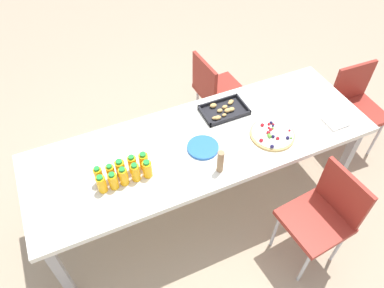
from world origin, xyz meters
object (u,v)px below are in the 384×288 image
(juice_bottle_3, at_px, (135,172))
(chair_near_right, at_px, (324,213))
(juice_bottle_2, at_px, (124,176))
(chair_end, at_px, (355,103))
(juice_bottle_0, at_px, (102,184))
(cardboard_tube, at_px, (220,162))
(party_table, at_px, (202,147))
(napkin_stack, at_px, (335,122))
(juice_bottle_4, at_px, (147,169))
(juice_bottle_8, at_px, (132,164))
(juice_bottle_5, at_px, (99,176))
(juice_bottle_7, at_px, (120,168))
(juice_bottle_9, at_px, (144,161))
(plate_stack, at_px, (203,147))
(chair_far_right, at_px, (215,89))
(juice_bottle_6, at_px, (111,173))
(fruit_pizza, at_px, (272,134))
(snack_tray, at_px, (224,110))
(juice_bottle_1, at_px, (113,181))

(juice_bottle_3, bearing_deg, chair_near_right, -28.69)
(juice_bottle_2, bearing_deg, chair_end, 5.12)
(juice_bottle_0, distance_m, cardboard_tube, 0.75)
(party_table, bearing_deg, napkin_stack, -13.47)
(juice_bottle_4, distance_m, juice_bottle_8, 0.11)
(juice_bottle_5, relative_size, napkin_stack, 0.98)
(juice_bottle_7, height_order, juice_bottle_9, juice_bottle_7)
(juice_bottle_9, height_order, cardboard_tube, cardboard_tube)
(plate_stack, bearing_deg, chair_far_right, 57.67)
(cardboard_tube, bearing_deg, juice_bottle_2, 165.42)
(party_table, bearing_deg, juice_bottle_9, -173.44)
(juice_bottle_2, height_order, juice_bottle_4, juice_bottle_2)
(juice_bottle_7, bearing_deg, chair_near_right, -29.87)
(chair_far_right, distance_m, juice_bottle_6, 1.45)
(juice_bottle_6, xyz_separation_m, fruit_pizza, (1.14, -0.10, -0.05))
(juice_bottle_7, relative_size, cardboard_tube, 0.78)
(juice_bottle_8, height_order, juice_bottle_9, juice_bottle_8)
(chair_end, height_order, juice_bottle_5, juice_bottle_5)
(juice_bottle_8, xyz_separation_m, juice_bottle_9, (0.08, -0.00, -0.00))
(chair_far_right, relative_size, juice_bottle_8, 5.96)
(juice_bottle_5, xyz_separation_m, juice_bottle_8, (0.22, 0.01, -0.00))
(chair_end, relative_size, fruit_pizza, 2.62)
(chair_near_right, distance_m, juice_bottle_2, 1.36)
(snack_tray, bearing_deg, juice_bottle_0, -162.01)
(chair_far_right, xyz_separation_m, juice_bottle_8, (-1.01, -0.80, 0.32))
(juice_bottle_2, distance_m, juice_bottle_7, 0.07)
(chair_end, distance_m, juice_bottle_6, 2.22)
(juice_bottle_0, xyz_separation_m, juice_bottle_7, (0.14, 0.07, -0.00))
(chair_far_right, height_order, juice_bottle_4, juice_bottle_4)
(snack_tray, relative_size, napkin_stack, 2.27)
(juice_bottle_2, distance_m, cardboard_tube, 0.61)
(chair_end, relative_size, chair_far_right, 1.00)
(juice_bottle_0, xyz_separation_m, juice_bottle_2, (0.14, -0.00, 0.00))
(chair_end, bearing_deg, juice_bottle_8, 5.31)
(plate_stack, bearing_deg, chair_near_right, -47.84)
(party_table, xyz_separation_m, chair_end, (1.53, 0.07, -0.19))
(juice_bottle_8, xyz_separation_m, snack_tray, (0.80, 0.26, -0.05))
(juice_bottle_6, bearing_deg, juice_bottle_1, -93.10)
(juice_bottle_6, height_order, juice_bottle_7, juice_bottle_7)
(juice_bottle_8, distance_m, juice_bottle_9, 0.08)
(juice_bottle_3, relative_size, napkin_stack, 0.97)
(juice_bottle_6, relative_size, snack_tray, 0.39)
(juice_bottle_1, bearing_deg, juice_bottle_0, 176.29)
(party_table, bearing_deg, juice_bottle_3, -166.70)
(juice_bottle_3, xyz_separation_m, juice_bottle_9, (0.08, 0.07, -0.01))
(juice_bottle_3, xyz_separation_m, napkin_stack, (1.49, -0.11, -0.06))
(chair_far_right, height_order, juice_bottle_6, juice_bottle_6)
(cardboard_tube, bearing_deg, juice_bottle_9, 152.51)
(juice_bottle_1, relative_size, juice_bottle_3, 0.92)
(chair_near_right, xyz_separation_m, snack_tray, (-0.30, 0.93, 0.27))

